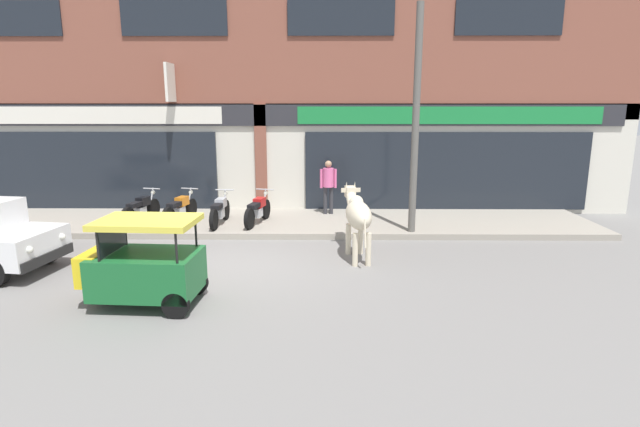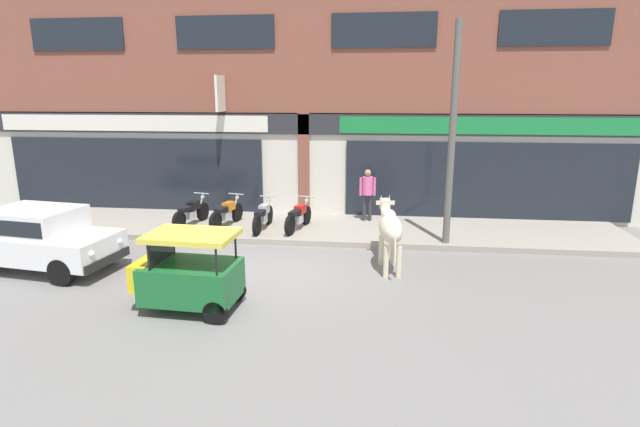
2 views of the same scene
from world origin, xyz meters
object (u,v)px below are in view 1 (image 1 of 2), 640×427
(motorcycle_1, at_px, (180,209))
(motorcycle_3, at_px, (258,210))
(motorcycle_0, at_px, (141,209))
(utility_pole, at_px, (416,122))
(motorcycle_2, at_px, (220,211))
(cow, at_px, (358,215))
(auto_rickshaw, at_px, (143,268))
(pedestrian, at_px, (328,181))

(motorcycle_1, bearing_deg, motorcycle_3, -3.57)
(motorcycle_0, distance_m, utility_pole, 7.79)
(motorcycle_1, relative_size, motorcycle_2, 0.99)
(cow, height_order, utility_pole, utility_pole)
(cow, xyz_separation_m, motorcycle_3, (-2.56, 2.63, -0.46))
(motorcycle_0, distance_m, motorcycle_3, 3.26)
(cow, distance_m, motorcycle_3, 3.70)
(auto_rickshaw, relative_size, motorcycle_1, 1.13)
(motorcycle_1, height_order, pedestrian, pedestrian)
(cow, relative_size, motorcycle_0, 1.20)
(auto_rickshaw, height_order, utility_pole, utility_pole)
(motorcycle_0, relative_size, motorcycle_1, 1.00)
(auto_rickshaw, height_order, motorcycle_0, auto_rickshaw)
(motorcycle_0, height_order, motorcycle_2, same)
(pedestrian, xyz_separation_m, utility_pole, (2.14, -2.09, 1.81))
(pedestrian, bearing_deg, utility_pole, -44.29)
(motorcycle_2, bearing_deg, motorcycle_0, 174.84)
(motorcycle_3, xyz_separation_m, pedestrian, (1.94, 1.29, 0.60))
(motorcycle_2, xyz_separation_m, pedestrian, (2.97, 1.38, 0.60))
(auto_rickshaw, bearing_deg, motorcycle_2, 87.46)
(cow, bearing_deg, motorcycle_1, 149.79)
(auto_rickshaw, relative_size, motorcycle_3, 1.13)
(auto_rickshaw, xyz_separation_m, utility_pole, (5.34, 4.48, 2.30))
(motorcycle_0, relative_size, utility_pole, 0.32)
(motorcycle_0, distance_m, motorcycle_2, 2.25)
(cow, bearing_deg, motorcycle_0, 154.86)
(motorcycle_1, height_order, motorcycle_2, same)
(motorcycle_1, height_order, motorcycle_3, same)
(motorcycle_1, xyz_separation_m, motorcycle_3, (2.18, -0.14, 0.00))
(motorcycle_0, xyz_separation_m, motorcycle_1, (1.08, 0.03, 0.00))
(motorcycle_1, bearing_deg, auto_rickshaw, -80.30)
(motorcycle_1, distance_m, pedestrian, 4.32)
(motorcycle_0, bearing_deg, pedestrian, 12.78)
(auto_rickshaw, height_order, motorcycle_2, auto_rickshaw)
(auto_rickshaw, xyz_separation_m, motorcycle_3, (1.26, 5.29, -0.12))
(motorcycle_0, xyz_separation_m, motorcycle_2, (2.24, -0.20, 0.00))
(pedestrian, bearing_deg, cow, -80.97)
(motorcycle_2, bearing_deg, motorcycle_3, 5.32)
(cow, bearing_deg, motorcycle_3, 134.30)
(cow, height_order, motorcycle_3, cow)
(motorcycle_1, relative_size, pedestrian, 1.12)
(motorcycle_0, bearing_deg, motorcycle_3, -1.87)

